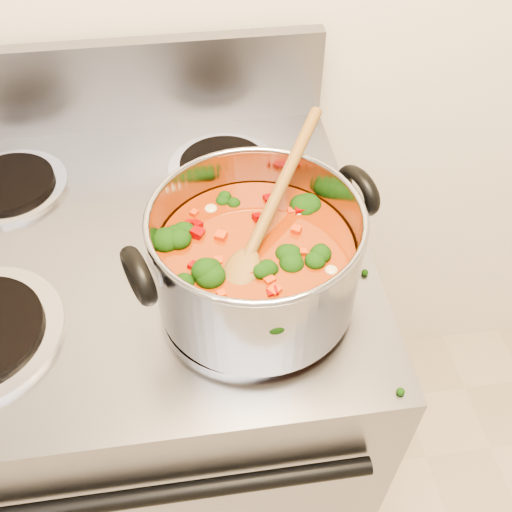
# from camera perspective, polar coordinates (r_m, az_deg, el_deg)

# --- Properties ---
(electric_range) EXTENTS (0.74, 0.67, 1.08)m
(electric_range) POSITION_cam_1_polar(r_m,az_deg,el_deg) (1.24, -9.96, -13.17)
(electric_range) COLOR gray
(electric_range) RESTS_ON ground
(stockpot) EXTENTS (0.32, 0.26, 0.16)m
(stockpot) POSITION_cam_1_polar(r_m,az_deg,el_deg) (0.71, 0.01, -0.32)
(stockpot) COLOR #97989F
(stockpot) RESTS_ON electric_range
(wooden_spoon) EXTENTS (0.17, 0.25, 0.11)m
(wooden_spoon) POSITION_cam_1_polar(r_m,az_deg,el_deg) (0.69, 0.55, 2.84)
(wooden_spoon) COLOR brown
(wooden_spoon) RESTS_ON stockpot
(cooktop_crumbs) EXTENTS (0.34, 0.21, 0.01)m
(cooktop_crumbs) POSITION_cam_1_polar(r_m,az_deg,el_deg) (0.80, 6.18, -2.34)
(cooktop_crumbs) COLOR black
(cooktop_crumbs) RESTS_ON electric_range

